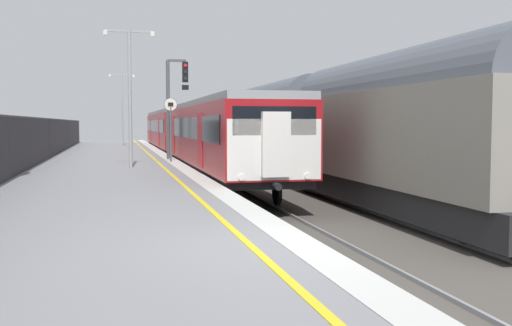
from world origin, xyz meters
TOP-DOWN VIEW (x-y plane):
  - ground at (2.64, 0.00)m, footprint 17.40×110.00m
  - commuter_train_at_platform at (2.10, 27.30)m, footprint 2.83×39.83m
  - freight_train_adjacent_track at (6.10, 22.58)m, footprint 2.60×42.40m
  - signal_gantry at (0.63, 21.22)m, footprint 1.10×0.24m
  - speed_limit_sign at (0.25, 18.78)m, footprint 0.59×0.08m
  - platform_lamp_mid at (-1.61, 15.67)m, footprint 2.00×0.20m
  - platform_lamp_far at (-1.61, 40.02)m, footprint 2.00×0.20m

SIDE VIEW (x-z plane):
  - ground at x=2.64m, z-range -1.21..0.00m
  - commuter_train_at_platform at x=2.10m, z-range -0.64..3.17m
  - freight_train_adjacent_track at x=6.10m, z-range -0.77..4.06m
  - speed_limit_sign at x=0.25m, z-range 0.39..3.28m
  - signal_gantry at x=0.63m, z-range 0.61..5.49m
  - platform_lamp_mid at x=-1.61m, z-range 0.50..5.93m
  - platform_lamp_far at x=-1.61m, z-range 0.51..6.18m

